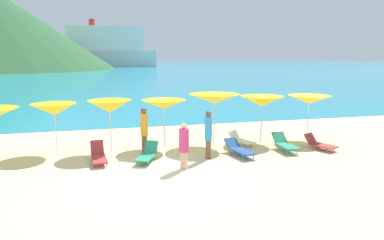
{
  "coord_description": "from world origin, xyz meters",
  "views": [
    {
      "loc": [
        -1.37,
        -11.12,
        3.93
      ],
      "look_at": [
        2.26,
        3.3,
        1.2
      ],
      "focal_mm": 31.51,
      "sensor_mm": 36.0,
      "label": 1
    }
  ],
  "objects_px": {
    "lounge_chair_5": "(147,154)",
    "lounge_chair_4": "(239,149)",
    "lounge_chair_0": "(99,155)",
    "beachgoer_2": "(144,128)",
    "umbrella_4": "(164,104)",
    "beachgoer_0": "(208,133)",
    "lounge_chair_1": "(285,143)",
    "umbrella_7": "(309,99)",
    "lounge_chair_3": "(320,143)",
    "cruise_ship": "(106,49)",
    "beachgoer_1": "(184,145)",
    "umbrella_5": "(214,99)",
    "lounge_chair_6": "(240,139)",
    "umbrella_6": "(262,101)",
    "umbrella_2": "(54,109)",
    "umbrella_3": "(110,106)"
  },
  "relations": [
    {
      "from": "lounge_chair_6",
      "to": "cruise_ship",
      "type": "height_order",
      "value": "cruise_ship"
    },
    {
      "from": "umbrella_5",
      "to": "lounge_chair_6",
      "type": "xyz_separation_m",
      "value": [
        1.18,
        -0.33,
        -1.88
      ]
    },
    {
      "from": "lounge_chair_0",
      "to": "lounge_chair_1",
      "type": "bearing_deg",
      "value": -8.17
    },
    {
      "from": "beachgoer_0",
      "to": "cruise_ship",
      "type": "distance_m",
      "value": 150.24
    },
    {
      "from": "lounge_chair_3",
      "to": "lounge_chair_6",
      "type": "xyz_separation_m",
      "value": [
        -3.08,
        1.56,
        -0.0
      ]
    },
    {
      "from": "cruise_ship",
      "to": "lounge_chair_5",
      "type": "bearing_deg",
      "value": -87.89
    },
    {
      "from": "lounge_chair_0",
      "to": "cruise_ship",
      "type": "relative_size",
      "value": 0.04
    },
    {
      "from": "umbrella_5",
      "to": "cruise_ship",
      "type": "xyz_separation_m",
      "value": [
        -4.5,
        147.98,
        5.95
      ]
    },
    {
      "from": "lounge_chair_1",
      "to": "beachgoer_2",
      "type": "height_order",
      "value": "beachgoer_2"
    },
    {
      "from": "lounge_chair_4",
      "to": "lounge_chair_1",
      "type": "bearing_deg",
      "value": -6.29
    },
    {
      "from": "umbrella_3",
      "to": "lounge_chair_0",
      "type": "distance_m",
      "value": 2.23
    },
    {
      "from": "umbrella_4",
      "to": "umbrella_6",
      "type": "relative_size",
      "value": 0.98
    },
    {
      "from": "beachgoer_0",
      "to": "lounge_chair_4",
      "type": "bearing_deg",
      "value": 115.23
    },
    {
      "from": "beachgoer_1",
      "to": "umbrella_3",
      "type": "bearing_deg",
      "value": -87.14
    },
    {
      "from": "umbrella_4",
      "to": "lounge_chair_5",
      "type": "distance_m",
      "value": 2.73
    },
    {
      "from": "cruise_ship",
      "to": "lounge_chair_0",
      "type": "bearing_deg",
      "value": -88.59
    },
    {
      "from": "beachgoer_0",
      "to": "umbrella_4",
      "type": "bearing_deg",
      "value": -126.53
    },
    {
      "from": "umbrella_6",
      "to": "umbrella_7",
      "type": "distance_m",
      "value": 2.39
    },
    {
      "from": "lounge_chair_3",
      "to": "lounge_chair_6",
      "type": "bearing_deg",
      "value": 127.99
    },
    {
      "from": "beachgoer_0",
      "to": "lounge_chair_1",
      "type": "bearing_deg",
      "value": 115.38
    },
    {
      "from": "lounge_chair_0",
      "to": "beachgoer_1",
      "type": "bearing_deg",
      "value": -33.98
    },
    {
      "from": "lounge_chair_4",
      "to": "lounge_chair_5",
      "type": "relative_size",
      "value": 1.12
    },
    {
      "from": "umbrella_4",
      "to": "lounge_chair_5",
      "type": "bearing_deg",
      "value": -117.04
    },
    {
      "from": "umbrella_6",
      "to": "beachgoer_1",
      "type": "distance_m",
      "value": 5.65
    },
    {
      "from": "lounge_chair_0",
      "to": "beachgoer_1",
      "type": "height_order",
      "value": "beachgoer_1"
    },
    {
      "from": "beachgoer_2",
      "to": "lounge_chair_0",
      "type": "bearing_deg",
      "value": -169.93
    },
    {
      "from": "lounge_chair_5",
      "to": "lounge_chair_4",
      "type": "bearing_deg",
      "value": 22.16
    },
    {
      "from": "umbrella_4",
      "to": "lounge_chair_3",
      "type": "height_order",
      "value": "umbrella_4"
    },
    {
      "from": "beachgoer_0",
      "to": "lounge_chair_5",
      "type": "bearing_deg",
      "value": -74.8
    },
    {
      "from": "umbrella_2",
      "to": "umbrella_3",
      "type": "bearing_deg",
      "value": -9.65
    },
    {
      "from": "umbrella_2",
      "to": "umbrella_4",
      "type": "distance_m",
      "value": 4.55
    },
    {
      "from": "beachgoer_0",
      "to": "beachgoer_2",
      "type": "relative_size",
      "value": 1.0
    },
    {
      "from": "umbrella_3",
      "to": "beachgoer_0",
      "type": "xyz_separation_m",
      "value": [
        3.71,
        -1.94,
        -0.91
      ]
    },
    {
      "from": "umbrella_6",
      "to": "lounge_chair_6",
      "type": "xyz_separation_m",
      "value": [
        -1.25,
        -0.47,
        -1.67
      ]
    },
    {
      "from": "umbrella_6",
      "to": "beachgoer_1",
      "type": "bearing_deg",
      "value": -144.73
    },
    {
      "from": "umbrella_4",
      "to": "cruise_ship",
      "type": "relative_size",
      "value": 0.05
    },
    {
      "from": "umbrella_7",
      "to": "lounge_chair_4",
      "type": "bearing_deg",
      "value": -156.63
    },
    {
      "from": "lounge_chair_4",
      "to": "beachgoer_0",
      "type": "distance_m",
      "value": 1.58
    },
    {
      "from": "umbrella_3",
      "to": "beachgoer_1",
      "type": "relative_size",
      "value": 1.33
    },
    {
      "from": "lounge_chair_6",
      "to": "umbrella_6",
      "type": "bearing_deg",
      "value": -1.06
    },
    {
      "from": "lounge_chair_3",
      "to": "lounge_chair_5",
      "type": "distance_m",
      "value": 7.54
    },
    {
      "from": "umbrella_4",
      "to": "lounge_chair_4",
      "type": "bearing_deg",
      "value": -36.52
    },
    {
      "from": "umbrella_2",
      "to": "beachgoer_1",
      "type": "distance_m",
      "value": 5.87
    },
    {
      "from": "umbrella_4",
      "to": "lounge_chair_6",
      "type": "bearing_deg",
      "value": -7.36
    },
    {
      "from": "umbrella_7",
      "to": "umbrella_5",
      "type": "bearing_deg",
      "value": 179.17
    },
    {
      "from": "lounge_chair_0",
      "to": "umbrella_3",
      "type": "bearing_deg",
      "value": 63.4
    },
    {
      "from": "beachgoer_1",
      "to": "umbrella_6",
      "type": "bearing_deg",
      "value": 177.9
    },
    {
      "from": "lounge_chair_0",
      "to": "beachgoer_1",
      "type": "distance_m",
      "value": 3.45
    },
    {
      "from": "lounge_chair_3",
      "to": "lounge_chair_4",
      "type": "xyz_separation_m",
      "value": [
        -3.78,
        -0.04,
        0.02
      ]
    },
    {
      "from": "lounge_chair_0",
      "to": "beachgoer_2",
      "type": "distance_m",
      "value": 2.21
    }
  ]
}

